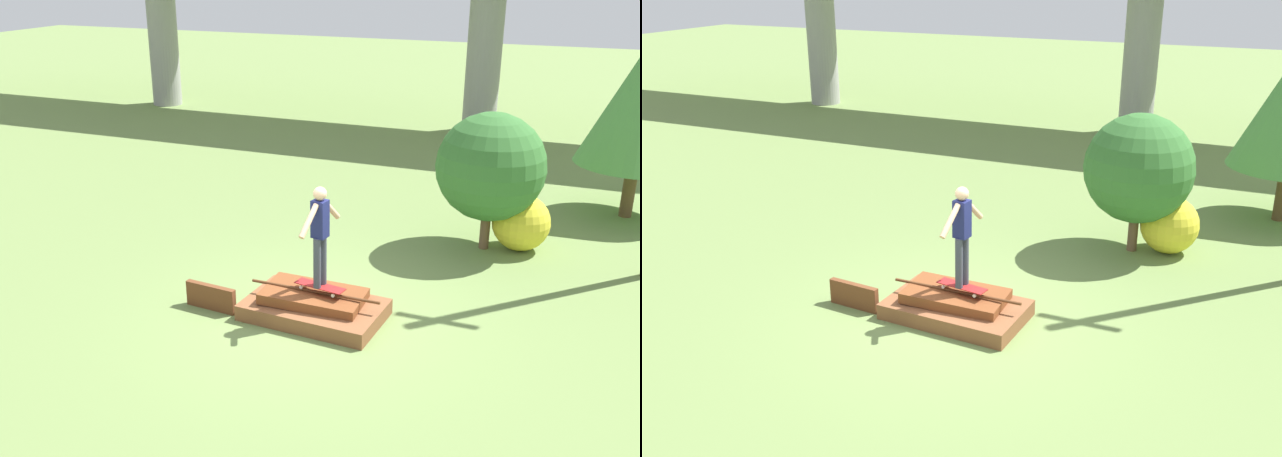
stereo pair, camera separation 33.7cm
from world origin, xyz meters
TOP-DOWN VIEW (x-y plane):
  - ground_plane at (0.00, 0.00)m, footprint 80.00×80.00m
  - scrap_pile at (-0.01, 0.01)m, footprint 2.24×1.43m
  - scrap_plank_loose at (-1.67, -0.38)m, footprint 0.91×0.18m
  - skateboard at (0.09, 0.02)m, footprint 0.86×0.35m
  - skater at (0.09, 0.02)m, footprint 0.26×1.12m
  - tree_behind_left at (1.99, 3.94)m, footprint 2.08×2.08m
  - bush_yellow_flowering at (2.64, 4.14)m, footprint 1.12×1.12m

SIDE VIEW (x-z plane):
  - ground_plane at x=0.00m, z-range 0.00..0.00m
  - scrap_pile at x=-0.01m, z-range -0.05..0.42m
  - scrap_plank_loose at x=-1.67m, z-range 0.00..0.42m
  - skateboard at x=0.09m, z-range 0.51..0.59m
  - bush_yellow_flowering at x=2.64m, z-range 0.00..1.12m
  - skater at x=0.09m, z-range 0.69..2.31m
  - tree_behind_left at x=1.99m, z-range 0.31..3.01m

